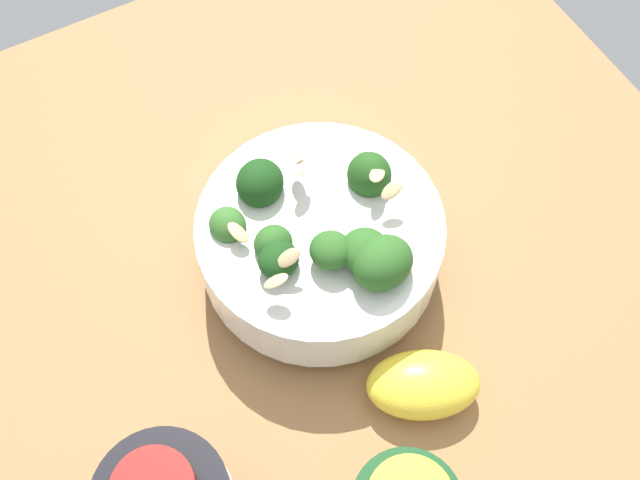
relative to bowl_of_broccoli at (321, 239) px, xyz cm
name	(u,v)px	position (x,y,z in cm)	size (l,w,h in cm)	color
ground_plane	(325,255)	(-1.31, -1.61, -6.25)	(62.57, 62.57, 3.90)	#996D42
bowl_of_broccoli	(321,239)	(0.00, 0.00, 0.00)	(17.70, 17.70, 9.90)	white
lemon_wedge	(426,383)	(-1.56, 12.24, -2.39)	(7.87, 4.92, 3.81)	yellow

